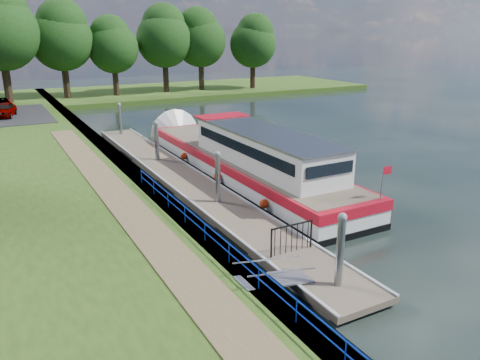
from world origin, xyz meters
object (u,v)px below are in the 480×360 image
barge (239,158)px  car_a (5,110)px  car_d (1,104)px  pontoon (184,181)px

barge → car_a: (-11.47, 24.11, 0.40)m
barge → car_d: size_ratio=4.88×
pontoon → car_d: size_ratio=6.92×
barge → car_d: 30.49m
pontoon → car_d: 29.34m
pontoon → car_d: bearing=105.8°
car_a → car_d: size_ratio=0.89×
barge → pontoon: bearing=-180.0°
barge → car_d: bearing=112.3°
pontoon → car_a: (-7.87, 24.11, 1.31)m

